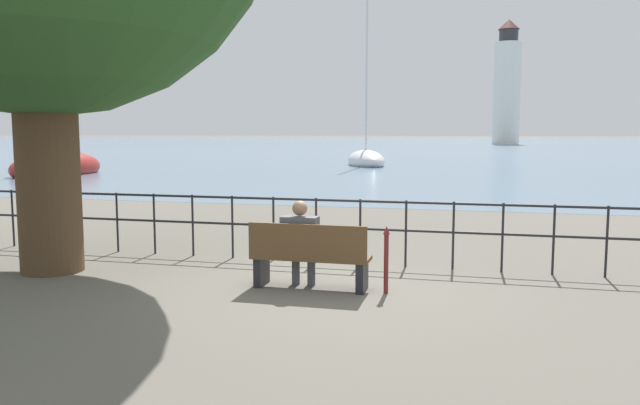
# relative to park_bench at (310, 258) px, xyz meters

# --- Properties ---
(ground_plane) EXTENTS (1000.00, 1000.00, 0.00)m
(ground_plane) POSITION_rel_park_bench_xyz_m (0.00, 0.06, -0.42)
(ground_plane) COLOR #605B51
(harbor_water) EXTENTS (600.00, 300.00, 0.01)m
(harbor_water) POSITION_rel_park_bench_xyz_m (0.00, 159.22, -0.42)
(harbor_water) COLOR slate
(harbor_water) RESTS_ON ground_plane
(park_bench) EXTENTS (1.61, 0.45, 0.90)m
(park_bench) POSITION_rel_park_bench_xyz_m (0.00, 0.00, 0.00)
(park_bench) COLOR brown
(park_bench) RESTS_ON ground_plane
(seated_person_left) EXTENTS (0.50, 0.35, 1.19)m
(seated_person_left) POSITION_rel_park_bench_xyz_m (-0.15, 0.07, 0.23)
(seated_person_left) COLOR #4C4C51
(seated_person_left) RESTS_ON ground_plane
(promenade_railing) EXTENTS (15.25, 0.04, 1.05)m
(promenade_railing) POSITION_rel_park_bench_xyz_m (-0.00, 1.72, 0.27)
(promenade_railing) COLOR black
(promenade_railing) RESTS_ON ground_plane
(closed_umbrella) EXTENTS (0.09, 0.09, 0.89)m
(closed_umbrella) POSITION_rel_park_bench_xyz_m (1.03, 0.03, 0.07)
(closed_umbrella) COLOR maroon
(closed_umbrella) RESTS_ON ground_plane
(sailboat_0) EXTENTS (4.06, 6.09, 12.39)m
(sailboat_0) POSITION_rel_park_bench_xyz_m (-4.96, 31.85, -0.06)
(sailboat_0) COLOR silver
(sailboat_0) RESTS_ON ground_plane
(sailboat_1) EXTENTS (2.64, 6.17, 7.39)m
(sailboat_1) POSITION_rel_park_bench_xyz_m (-18.48, 19.25, -0.07)
(sailboat_1) COLOR maroon
(sailboat_1) RESTS_ON ground_plane
(harbor_lighthouse) EXTENTS (4.95, 4.95, 23.12)m
(harbor_lighthouse) POSITION_rel_park_bench_xyz_m (6.75, 115.79, 10.33)
(harbor_lighthouse) COLOR white
(harbor_lighthouse) RESTS_ON ground_plane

